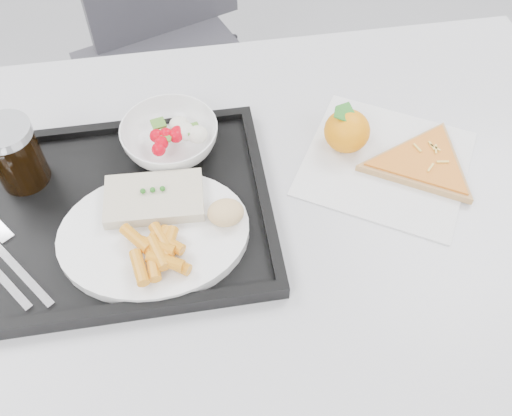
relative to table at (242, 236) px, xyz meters
The scene contains 13 objects.
table is the anchor object (origin of this frame).
chair 0.77m from the table, 96.54° to the left, with size 0.54×0.54×0.93m.
tray 0.20m from the table, behind, with size 0.45×0.35×0.03m.
dinner_plate 0.16m from the table, 163.74° to the right, with size 0.27×0.27×0.02m.
fish_fillet 0.17m from the table, behind, with size 0.15×0.09×0.03m.
bread_roll 0.12m from the table, 126.26° to the right, with size 0.05×0.05×0.03m.
salad_bowl 0.19m from the table, 125.07° to the left, with size 0.15×0.15×0.05m.
cola_glass 0.36m from the table, 161.73° to the left, with size 0.08×0.08×0.11m.
napkin 0.26m from the table, 13.13° to the left, with size 0.34×0.33×0.00m.
tangerine 0.24m from the table, 29.26° to the left, with size 0.09×0.09×0.07m.
pizza_slice 0.31m from the table, ahead, with size 0.23×0.23×0.02m.
carrot_pile 0.19m from the table, 146.30° to the right, with size 0.09×0.10×0.02m.
salad_contents 0.19m from the table, 122.02° to the left, with size 0.09×0.08×0.03m.
Camera 1 is at (-0.06, -0.20, 1.44)m, focal length 40.00 mm.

